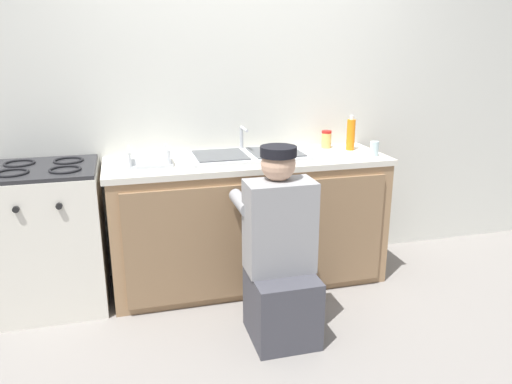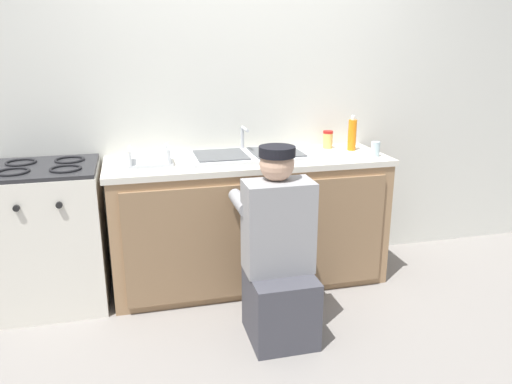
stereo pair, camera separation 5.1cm
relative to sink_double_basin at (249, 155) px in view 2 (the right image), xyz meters
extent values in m
plane|color=gray|center=(0.00, -0.30, -0.91)|extent=(12.00, 12.00, 0.00)
cube|color=silver|center=(0.00, 0.35, 0.34)|extent=(6.00, 0.10, 2.50)
cube|color=#997551|center=(0.00, 0.00, -0.48)|extent=(1.85, 0.60, 0.85)
cube|color=#866747|center=(-0.44, -0.31, -0.48)|extent=(0.82, 0.02, 0.75)
cube|color=#866747|center=(0.44, -0.31, -0.48)|extent=(0.82, 0.02, 0.75)
cube|color=beige|center=(0.00, 0.00, -0.04)|extent=(1.89, 0.62, 0.04)
cube|color=silver|center=(0.00, 0.00, 0.00)|extent=(0.80, 0.44, 0.03)
cube|color=#4C4F51|center=(-0.19, 0.00, 0.01)|extent=(0.33, 0.35, 0.01)
cube|color=#4C4F51|center=(0.19, 0.00, 0.01)|extent=(0.33, 0.35, 0.01)
cylinder|color=#B7BABF|center=(0.00, 0.19, 0.07)|extent=(0.02, 0.02, 0.18)
cylinder|color=#B7BABF|center=(0.00, 0.11, 0.16)|extent=(0.02, 0.16, 0.02)
cube|color=silver|center=(-1.29, 0.00, -0.47)|extent=(0.64, 0.60, 0.89)
cube|color=#262628|center=(-1.29, 0.00, -0.01)|extent=(0.63, 0.59, 0.02)
torus|color=black|center=(-1.44, -0.12, 0.01)|extent=(0.19, 0.19, 0.02)
torus|color=black|center=(-1.15, -0.12, 0.01)|extent=(0.19, 0.19, 0.02)
torus|color=black|center=(-1.44, 0.12, 0.01)|extent=(0.19, 0.19, 0.02)
torus|color=black|center=(-1.15, 0.12, 0.01)|extent=(0.19, 0.19, 0.02)
cylinder|color=black|center=(-1.40, -0.31, -0.15)|extent=(0.04, 0.02, 0.04)
cylinder|color=black|center=(-1.18, -0.31, -0.15)|extent=(0.04, 0.02, 0.04)
cube|color=#3F3F47|center=(0.00, -0.76, -0.71)|extent=(0.36, 0.40, 0.40)
cube|color=gray|center=(0.00, -0.70, -0.25)|extent=(0.38, 0.22, 0.52)
sphere|color=tan|center=(0.00, -0.66, 0.10)|extent=(0.19, 0.19, 0.19)
cylinder|color=black|center=(0.00, -0.66, 0.17)|extent=(0.20, 0.20, 0.06)
cube|color=black|center=(0.00, -0.58, 0.15)|extent=(0.13, 0.09, 0.02)
cylinder|color=gray|center=(-0.17, -0.50, -0.16)|extent=(0.08, 0.30, 0.08)
cylinder|color=gray|center=(0.17, -0.50, -0.16)|extent=(0.08, 0.30, 0.08)
cylinder|color=orange|center=(0.78, 0.07, 0.09)|extent=(0.06, 0.06, 0.22)
cylinder|color=white|center=(0.78, 0.07, 0.22)|extent=(0.03, 0.03, 0.03)
cube|color=#B2B7BC|center=(-0.65, -0.02, -0.01)|extent=(0.28, 0.22, 0.02)
cube|color=#B2B7BC|center=(-0.77, -0.02, 0.04)|extent=(0.01, 0.21, 0.10)
cube|color=#B2B7BC|center=(-0.53, -0.02, 0.04)|extent=(0.01, 0.21, 0.10)
cylinder|color=#ADC6CC|center=(0.85, -0.15, 0.03)|extent=(0.06, 0.06, 0.10)
cylinder|color=#DBB760|center=(0.64, 0.18, 0.04)|extent=(0.07, 0.07, 0.11)
cylinder|color=#B21E19|center=(0.64, 0.18, 0.10)|extent=(0.07, 0.07, 0.02)
camera|label=1|loc=(-0.80, -3.17, 0.74)|focal=35.00mm
camera|label=2|loc=(-0.75, -3.18, 0.74)|focal=35.00mm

